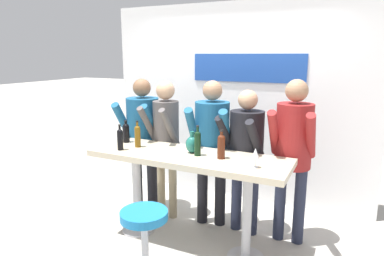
{
  "coord_description": "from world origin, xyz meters",
  "views": [
    {
      "loc": [
        1.47,
        -2.94,
        1.96
      ],
      "look_at": [
        0.0,
        0.1,
        1.23
      ],
      "focal_mm": 32.0,
      "sensor_mm": 36.0,
      "label": 1
    }
  ],
  "objects_px": {
    "wine_bottle_1": "(198,142)",
    "wine_bottle_3": "(138,135)",
    "wine_glass_0": "(255,154)",
    "bar_stool": "(145,238)",
    "person_far_left": "(143,131)",
    "person_center_left": "(212,138)",
    "person_left": "(166,134)",
    "wine_bottle_2": "(221,145)",
    "wine_bottle_0": "(126,132)",
    "wine_bottle_4": "(120,138)",
    "person_center": "(246,147)",
    "person_center_right": "(293,144)",
    "decorative_vase": "(192,144)",
    "tasting_table": "(188,169)"
  },
  "relations": [
    {
      "from": "wine_bottle_2",
      "to": "wine_bottle_3",
      "type": "distance_m",
      "value": 0.96
    },
    {
      "from": "wine_bottle_0",
      "to": "decorative_vase",
      "type": "distance_m",
      "value": 0.86
    },
    {
      "from": "person_far_left",
      "to": "person_left",
      "type": "distance_m",
      "value": 0.36
    },
    {
      "from": "tasting_table",
      "to": "wine_bottle_0",
      "type": "xyz_separation_m",
      "value": [
        -0.85,
        0.13,
        0.28
      ]
    },
    {
      "from": "person_center_left",
      "to": "wine_bottle_2",
      "type": "height_order",
      "value": "person_center_left"
    },
    {
      "from": "bar_stool",
      "to": "wine_bottle_1",
      "type": "bearing_deg",
      "value": 82.54
    },
    {
      "from": "tasting_table",
      "to": "decorative_vase",
      "type": "xyz_separation_m",
      "value": [
        0.01,
        0.07,
        0.25
      ]
    },
    {
      "from": "wine_bottle_4",
      "to": "person_center",
      "type": "bearing_deg",
      "value": 30.02
    },
    {
      "from": "wine_glass_0",
      "to": "bar_stool",
      "type": "bearing_deg",
      "value": -136.15
    },
    {
      "from": "wine_bottle_4",
      "to": "person_left",
      "type": "bearing_deg",
      "value": 73.12
    },
    {
      "from": "person_center_right",
      "to": "wine_bottle_4",
      "type": "bearing_deg",
      "value": -159.38
    },
    {
      "from": "person_center",
      "to": "wine_bottle_4",
      "type": "relative_size",
      "value": 5.88
    },
    {
      "from": "person_center_right",
      "to": "person_left",
      "type": "bearing_deg",
      "value": -179.44
    },
    {
      "from": "tasting_table",
      "to": "bar_stool",
      "type": "distance_m",
      "value": 0.87
    },
    {
      "from": "bar_stool",
      "to": "decorative_vase",
      "type": "xyz_separation_m",
      "value": [
        0.01,
        0.87,
        0.59
      ]
    },
    {
      "from": "person_left",
      "to": "wine_bottle_1",
      "type": "height_order",
      "value": "person_left"
    },
    {
      "from": "wine_bottle_2",
      "to": "wine_bottle_3",
      "type": "relative_size",
      "value": 0.97
    },
    {
      "from": "wine_bottle_2",
      "to": "wine_bottle_1",
      "type": "bearing_deg",
      "value": -177.95
    },
    {
      "from": "person_left",
      "to": "wine_bottle_4",
      "type": "xyz_separation_m",
      "value": [
        -0.19,
        -0.62,
        0.06
      ]
    },
    {
      "from": "person_center_right",
      "to": "wine_bottle_0",
      "type": "relative_size",
      "value": 6.8
    },
    {
      "from": "wine_glass_0",
      "to": "wine_bottle_3",
      "type": "bearing_deg",
      "value": 174.63
    },
    {
      "from": "person_center_left",
      "to": "decorative_vase",
      "type": "relative_size",
      "value": 7.64
    },
    {
      "from": "tasting_table",
      "to": "bar_stool",
      "type": "height_order",
      "value": "tasting_table"
    },
    {
      "from": "person_far_left",
      "to": "wine_bottle_4",
      "type": "bearing_deg",
      "value": -79.87
    },
    {
      "from": "wine_bottle_2",
      "to": "bar_stool",
      "type": "bearing_deg",
      "value": -113.3
    },
    {
      "from": "person_left",
      "to": "wine_bottle_2",
      "type": "relative_size",
      "value": 5.94
    },
    {
      "from": "person_far_left",
      "to": "person_center_left",
      "type": "height_order",
      "value": "person_center_left"
    },
    {
      "from": "wine_bottle_2",
      "to": "decorative_vase",
      "type": "bearing_deg",
      "value": 170.29
    },
    {
      "from": "wine_bottle_0",
      "to": "wine_glass_0",
      "type": "relative_size",
      "value": 1.43
    },
    {
      "from": "wine_bottle_2",
      "to": "decorative_vase",
      "type": "distance_m",
      "value": 0.34
    },
    {
      "from": "wine_bottle_1",
      "to": "person_center_left",
      "type": "bearing_deg",
      "value": 96.88
    },
    {
      "from": "person_center_left",
      "to": "wine_bottle_4",
      "type": "distance_m",
      "value": 1.01
    },
    {
      "from": "bar_stool",
      "to": "wine_bottle_0",
      "type": "bearing_deg",
      "value": 132.31
    },
    {
      "from": "person_center_left",
      "to": "wine_bottle_1",
      "type": "bearing_deg",
      "value": -92.34
    },
    {
      "from": "tasting_table",
      "to": "wine_bottle_2",
      "type": "relative_size",
      "value": 7.26
    },
    {
      "from": "wine_bottle_2",
      "to": "person_center",
      "type": "bearing_deg",
      "value": 78.86
    },
    {
      "from": "tasting_table",
      "to": "wine_bottle_0",
      "type": "distance_m",
      "value": 0.9
    },
    {
      "from": "wine_bottle_0",
      "to": "tasting_table",
      "type": "bearing_deg",
      "value": -8.71
    },
    {
      "from": "tasting_table",
      "to": "person_center_left",
      "type": "distance_m",
      "value": 0.56
    },
    {
      "from": "wine_bottle_3",
      "to": "person_center_left",
      "type": "bearing_deg",
      "value": 37.61
    },
    {
      "from": "person_center_left",
      "to": "wine_glass_0",
      "type": "xyz_separation_m",
      "value": [
        0.67,
        -0.63,
        0.07
      ]
    },
    {
      "from": "wine_bottle_0",
      "to": "wine_bottle_3",
      "type": "relative_size",
      "value": 0.88
    },
    {
      "from": "bar_stool",
      "to": "person_center",
      "type": "xyz_separation_m",
      "value": [
        0.45,
        1.3,
        0.51
      ]
    },
    {
      "from": "wine_bottle_1",
      "to": "wine_bottle_3",
      "type": "height_order",
      "value": "wine_bottle_1"
    },
    {
      "from": "wine_bottle_1",
      "to": "wine_bottle_3",
      "type": "xyz_separation_m",
      "value": [
        -0.71,
        0.01,
        -0.01
      ]
    },
    {
      "from": "person_left",
      "to": "person_center",
      "type": "distance_m",
      "value": 0.97
    },
    {
      "from": "person_center_left",
      "to": "wine_glass_0",
      "type": "bearing_deg",
      "value": -52.18
    },
    {
      "from": "person_left",
      "to": "person_center",
      "type": "height_order",
      "value": "person_left"
    },
    {
      "from": "person_far_left",
      "to": "wine_bottle_1",
      "type": "distance_m",
      "value": 1.11
    },
    {
      "from": "person_far_left",
      "to": "wine_bottle_0",
      "type": "relative_size",
      "value": 6.61
    }
  ]
}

